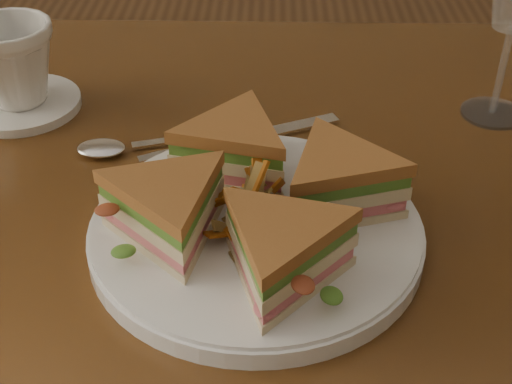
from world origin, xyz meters
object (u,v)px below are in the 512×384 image
(spoon, at_px, (125,146))
(coffee_cup, at_px, (13,63))
(saucer, at_px, (22,104))
(sandwich_wedges, at_px, (256,197))
(table, at_px, (269,278))
(knife, at_px, (235,141))
(plate, at_px, (256,233))

(spoon, xyz_separation_m, coffee_cup, (-0.13, 0.08, 0.05))
(spoon, bearing_deg, saucer, 131.10)
(saucer, bearing_deg, sandwich_wedges, -39.75)
(sandwich_wedges, height_order, spoon, sandwich_wedges)
(table, relative_size, sandwich_wedges, 4.23)
(knife, relative_size, coffee_cup, 2.14)
(saucer, relative_size, coffee_cup, 1.35)
(plate, bearing_deg, sandwich_wedges, -26.57)
(plate, relative_size, sandwich_wedges, 0.98)
(spoon, bearing_deg, knife, -8.03)
(table, distance_m, knife, 0.14)
(knife, relative_size, saucer, 1.59)
(plate, bearing_deg, knife, 99.24)
(coffee_cup, bearing_deg, sandwich_wedges, -27.22)
(plate, xyz_separation_m, sandwich_wedges, (0.00, -0.00, 0.04))
(saucer, distance_m, coffee_cup, 0.05)
(plate, height_order, spoon, plate)
(knife, xyz_separation_m, saucer, (-0.24, 0.07, 0.00))
(sandwich_wedges, bearing_deg, coffee_cup, 140.25)
(spoon, distance_m, coffee_cup, 0.16)
(plate, xyz_separation_m, coffee_cup, (-0.26, 0.22, 0.05))
(table, xyz_separation_m, coffee_cup, (-0.27, 0.16, 0.15))
(knife, bearing_deg, spoon, 164.13)
(table, height_order, coffee_cup, coffee_cup)
(sandwich_wedges, distance_m, spoon, 0.19)
(saucer, bearing_deg, plate, -39.75)
(spoon, bearing_deg, table, -44.35)
(plate, height_order, knife, plate)
(sandwich_wedges, bearing_deg, table, 79.17)
(spoon, height_order, coffee_cup, coffee_cup)
(saucer, bearing_deg, spoon, -32.63)
(knife, distance_m, coffee_cup, 0.25)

